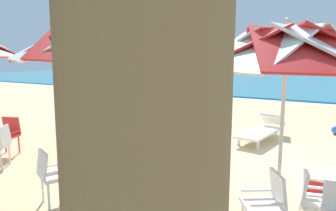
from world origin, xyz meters
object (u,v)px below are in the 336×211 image
Objects in this scene: plastic_chair_1 at (267,201)px; cooler_box at (321,188)px; sun_lounger_3 at (146,112)px; plastic_chair_4 at (52,173)px; plastic_chair_7 at (8,133)px; sun_lounger_1 at (261,130)px; beach_umbrella_1 at (82,46)px; plastic_chair_3 at (121,146)px; beach_umbrella_0 at (286,50)px; beach_ball at (336,130)px; sun_lounger_2 at (205,121)px; plastic_chair_2 at (313,197)px.

plastic_chair_1 reaches higher than cooler_box.
plastic_chair_4 is at bearing -68.86° from sun_lounger_3.
plastic_chair_7 reaches higher than sun_lounger_3.
plastic_chair_7 reaches higher than sun_lounger_1.
beach_umbrella_1 reaches higher than plastic_chair_3.
plastic_chair_4 is 4.21m from cooler_box.
sun_lounger_3 is at bearing 135.19° from plastic_chair_1.
beach_umbrella_0 reaches higher than beach_ball.
sun_lounger_2 is 0.97× the size of sun_lounger_3.
sun_lounger_1 is 1.80m from sun_lounger_2.
beach_umbrella_0 is 3.79m from plastic_chair_4.
beach_ball is (0.55, 5.95, -2.20)m from beach_umbrella_0.
beach_umbrella_0 is 1.89m from plastic_chair_1.
plastic_chair_7 reaches higher than sun_lounger_2.
plastic_chair_4 is at bearing -160.11° from beach_umbrella_0.
plastic_chair_1 is 0.62m from plastic_chair_2.
plastic_chair_1 is 7.62m from sun_lounger_3.
sun_lounger_1 is (1.89, 3.68, -0.22)m from plastic_chair_3.
beach_umbrella_0 is 3.15× the size of plastic_chair_7.
plastic_chair_3 is at bearing -91.61° from sun_lounger_2.
plastic_chair_7 is at bearing 172.54° from beach_umbrella_1.
plastic_chair_1 is 1.00× the size of plastic_chair_2.
sun_lounger_1 is (-1.20, 4.22, -2.06)m from beach_umbrella_0.
plastic_chair_1 and plastic_chair_4 have the same top height.
beach_umbrella_0 is at bearing -0.50° from plastic_chair_7.
beach_ball is at bearing 44.59° from sun_lounger_1.
beach_ball is (6.58, 5.90, -0.36)m from plastic_chair_7.
sun_lounger_1 is 2.47m from beach_ball.
sun_lounger_3 is (-5.41, 5.37, -0.22)m from plastic_chair_1.
sun_lounger_3 is at bearing 83.44° from plastic_chair_7.
plastic_chair_4 is at bearing -91.32° from sun_lounger_2.
cooler_box is (3.58, 2.20, -0.30)m from plastic_chair_4.
plastic_chair_4 is at bearing -167.04° from plastic_chair_1.
beach_umbrella_1 is 5.66× the size of cooler_box.
sun_lounger_2 is at bearing 127.01° from plastic_chair_2.
plastic_chair_1 is at bearing -97.46° from beach_umbrella_0.
plastic_chair_3 is at bearing -61.77° from sun_lounger_3.
beach_ball is at bearing 9.49° from sun_lounger_3.
plastic_chair_1 is at bearing -95.46° from beach_ball.
plastic_chair_3 is at bearing 89.37° from plastic_chair_4.
plastic_chair_4 is 0.40× the size of sun_lounger_2.
beach_ball is at bearing 41.89° from plastic_chair_7.
plastic_chair_7 is at bearing -96.56° from sun_lounger_3.
sun_lounger_2 reaches higher than beach_ball.
plastic_chair_4 is 5.68m from sun_lounger_1.
beach_umbrella_0 is 3.15× the size of plastic_chair_3.
plastic_chair_7 is at bearing -138.11° from beach_ball.
plastic_chair_1 is (-0.06, -0.42, -1.84)m from beach_umbrella_0.
beach_umbrella_0 reaches higher than plastic_chair_2.
plastic_chair_2 is 0.39× the size of sun_lounger_3.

